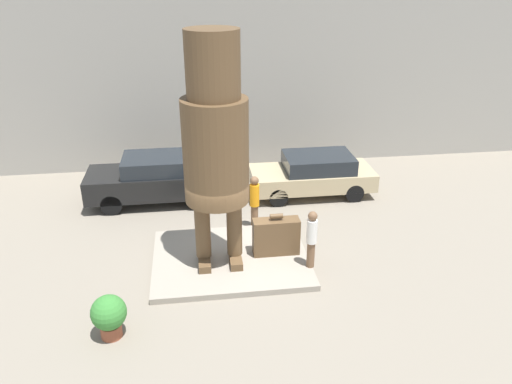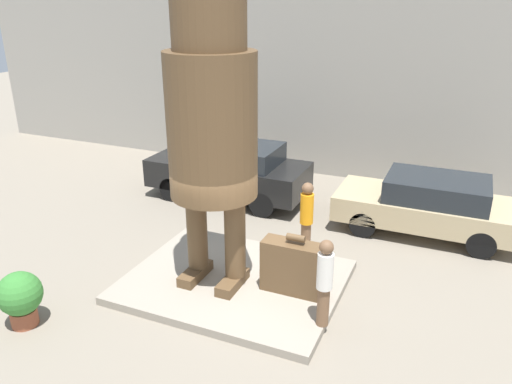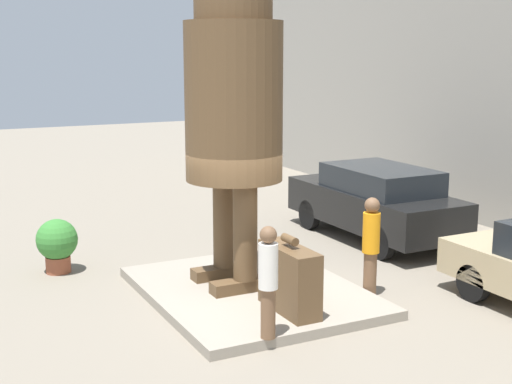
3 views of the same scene
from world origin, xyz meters
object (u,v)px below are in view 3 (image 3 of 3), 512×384
tourist (268,277)px  giant_suitcase (289,279)px  planter_pot (57,243)px  parked_car_black (375,201)px  statue_figure (234,79)px  worker_hivis (371,243)px

tourist → giant_suitcase: bearing=135.0°
giant_suitcase → tourist: tourist is taller
planter_pot → parked_car_black: bearing=83.9°
statue_figure → planter_pot: size_ratio=5.84×
worker_hivis → tourist: bearing=-66.0°
statue_figure → worker_hivis: size_ratio=3.49×
parked_car_black → planter_pot: (-0.74, -6.93, -0.30)m
tourist → statue_figure: bearing=165.8°
parked_car_black → worker_hivis: worker_hivis is taller
tourist → planter_pot: (-5.01, -1.94, -0.48)m
planter_pot → worker_hivis: size_ratio=0.60×
tourist → worker_hivis: bearing=114.0°
statue_figure → worker_hivis: (1.24, 2.02, -2.79)m
parked_car_black → worker_hivis: size_ratio=2.61×
parked_car_black → worker_hivis: 3.90m
giant_suitcase → parked_car_black: 5.44m
parked_car_black → giant_suitcase: bearing=129.6°
worker_hivis → parked_car_black: bearing=142.6°
worker_hivis → planter_pot: bearing=-130.1°
statue_figure → parked_car_black: 5.55m
worker_hivis → giant_suitcase: bearing=-78.6°
giant_suitcase → tourist: bearing=-45.0°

